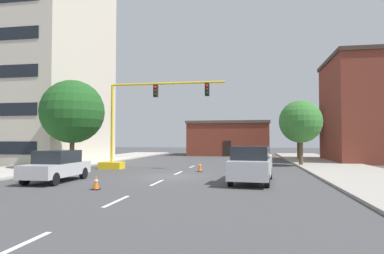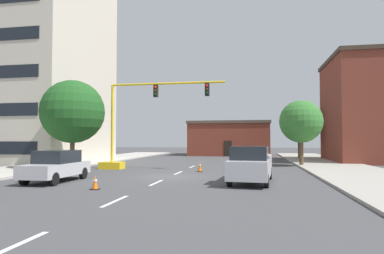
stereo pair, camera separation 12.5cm
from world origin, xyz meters
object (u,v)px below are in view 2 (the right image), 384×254
Objects in this scene: tree_right_far at (299,124)px; sedan_silver_mid_left at (57,166)px; tree_right_mid at (301,122)px; traffic_signal_gantry at (128,140)px; traffic_cone_roadside_b at (200,167)px; traffic_cone_roadside_a at (95,183)px; tree_left_near at (73,112)px; pickup_truck_silver at (251,165)px.

sedan_silver_mid_left is (-16.28, -24.61, -3.39)m from tree_right_far.
tree_right_mid is at bearing -96.73° from tree_right_far.
traffic_cone_roadside_b is (6.01, -1.20, -1.92)m from traffic_signal_gantry.
traffic_signal_gantry is 6.42m from traffic_cone_roadside_b.
traffic_cone_roadside_a is at bearing -76.61° from traffic_signal_gantry.
tree_right_mid is 19.32m from tree_left_near.
traffic_signal_gantry reaches higher than pickup_truck_silver.
tree_left_near reaches higher than pickup_truck_silver.
tree_right_far reaches higher than traffic_cone_roadside_b.
tree_left_near is at bearing 113.89° from sedan_silver_mid_left.
pickup_truck_silver is (9.71, -6.79, -1.32)m from traffic_signal_gantry.
sedan_silver_mid_left reaches higher than traffic_cone_roadside_a.
tree_right_mid is at bearing 20.55° from tree_left_near.
traffic_signal_gantry reaches higher than tree_right_far.
traffic_cone_roadside_a is at bearing -115.36° from tree_right_far.
sedan_silver_mid_left is 4.26m from traffic_cone_roadside_a.
sedan_silver_mid_left is at bearing -123.49° from tree_right_far.
traffic_signal_gantry is 12.89× the size of traffic_cone_roadside_b.
traffic_signal_gantry is 1.71× the size of tree_right_mid.
tree_left_near is 15.23m from pickup_truck_silver.
pickup_truck_silver is at bearing -21.76° from tree_left_near.
pickup_truck_silver is (-5.61, -23.13, -3.30)m from tree_right_far.
tree_left_near is 1.26× the size of pickup_truck_silver.
tree_left_near is (-19.37, -17.64, 0.25)m from tree_right_far.
pickup_truck_silver is at bearing -103.63° from tree_right_far.
tree_right_far is at bearing 76.37° from pickup_truck_silver.
sedan_silver_mid_left reaches higher than traffic_cone_roadside_b.
traffic_cone_roadside_a is (3.49, -2.37, -0.56)m from sedan_silver_mid_left.
tree_left_near is 10.52× the size of traffic_cone_roadside_a.
pickup_truck_silver is at bearing 7.89° from sedan_silver_mid_left.
sedan_silver_mid_left is 5.84× the size of traffic_cone_roadside_b.
tree_right_far reaches higher than traffic_cone_roadside_a.
traffic_cone_roadside_b is at bearing 45.42° from sedan_silver_mid_left.
tree_right_mid is 1.29× the size of sedan_silver_mid_left.
traffic_cone_roadside_b is at bearing 0.56° from tree_left_near.
tree_right_far is 0.91× the size of tree_left_near.
traffic_cone_roadside_a is at bearing -125.52° from tree_right_mid.
tree_right_far is 26.20m from tree_left_near.
traffic_cone_roadside_a is at bearing -110.22° from traffic_cone_roadside_b.
tree_right_far reaches higher than pickup_truck_silver.
tree_right_far is 30.11m from traffic_cone_roadside_a.
traffic_cone_roadside_b is (3.47, 9.43, 0.05)m from traffic_cone_roadside_a.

